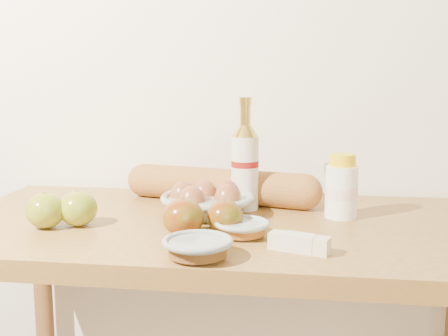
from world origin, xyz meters
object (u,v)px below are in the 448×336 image
at_px(cream_bottle, 341,188).
at_px(egg_bowl, 207,202).
at_px(table, 226,277).
at_px(baguette, 220,186).
at_px(bourbon_bottle, 245,164).

relative_size(cream_bottle, egg_bowl, 0.52).
bearing_deg(egg_bowl, cream_bottle, 4.99).
relative_size(table, baguette, 2.38).
distance_m(table, bourbon_bottle, 0.26).
bearing_deg(bourbon_bottle, egg_bowl, -134.51).
distance_m(table, cream_bottle, 0.32).
xyz_separation_m(table, bourbon_bottle, (0.03, 0.11, 0.23)).
height_order(bourbon_bottle, cream_bottle, bourbon_bottle).
bearing_deg(baguette, egg_bowl, -81.74).
xyz_separation_m(bourbon_bottle, egg_bowl, (-0.08, -0.07, -0.07)).
height_order(egg_bowl, baguette, baguette).
relative_size(table, cream_bottle, 8.59).
height_order(cream_bottle, egg_bowl, cream_bottle).
relative_size(cream_bottle, baguette, 0.28).
bearing_deg(baguette, table, -65.24).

